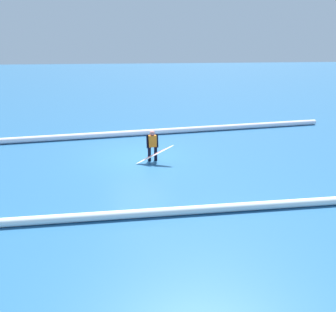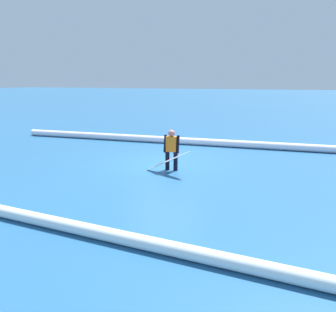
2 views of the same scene
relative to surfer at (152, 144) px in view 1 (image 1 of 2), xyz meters
The scene contains 5 objects.
ground_plane 1.22m from the surfer, 52.98° to the right, with size 199.84×199.84×0.00m, color #255A88.
surfer is the anchor object (origin of this frame).
surfboard 0.55m from the surfer, 94.95° to the left, with size 1.66×0.50×0.87m.
wave_crest_foreground 4.68m from the surfer, 101.41° to the right, with size 0.32×0.32×20.81m, color white.
wave_crest_midground 5.06m from the surfer, 89.33° to the left, with size 0.26×0.26×16.94m, color white.
Camera 1 is at (1.32, 14.22, 4.65)m, focal length 35.13 mm.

